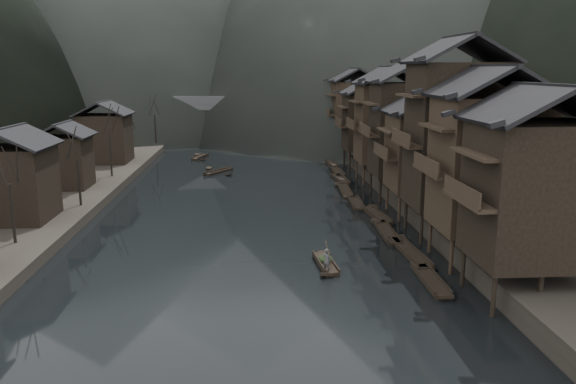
{
  "coord_description": "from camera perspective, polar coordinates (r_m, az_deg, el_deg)",
  "views": [
    {
      "loc": [
        0.37,
        -39.82,
        14.06
      ],
      "look_at": [
        3.83,
        12.81,
        2.5
      ],
      "focal_mm": 35.0,
      "sensor_mm": 36.0,
      "label": 1
    }
  ],
  "objects": [
    {
      "name": "cargo_heap",
      "position": [
        41.41,
        3.83,
        -6.38
      ],
      "size": [
        1.12,
        1.47,
        0.67
      ],
      "primitive_type": "ellipsoid",
      "color": "black",
      "rests_on": "hero_sampan"
    },
    {
      "name": "left_houses",
      "position": [
        64.02,
        -22.8,
        3.86
      ],
      "size": [
        8.1,
        53.2,
        8.73
      ],
      "color": "black",
      "rests_on": "left_bank"
    },
    {
      "name": "stone_bridge",
      "position": [
        112.18,
        -3.97,
        7.76
      ],
      "size": [
        40.0,
        6.0,
        9.0
      ],
      "color": "#4C4C4F",
      "rests_on": "ground"
    },
    {
      "name": "hero_sampan",
      "position": [
        41.38,
        3.83,
        -7.23
      ],
      "size": [
        1.46,
        5.15,
        0.44
      ],
      "color": "black",
      "rests_on": "water"
    },
    {
      "name": "stilt_houses",
      "position": [
        61.33,
        12.36,
        7.33
      ],
      "size": [
        9.0,
        67.6,
        16.99
      ],
      "color": "black",
      "rests_on": "ground"
    },
    {
      "name": "moored_sampans",
      "position": [
        63.4,
        6.96,
        -0.35
      ],
      "size": [
        2.92,
        59.46,
        0.47
      ],
      "color": "black",
      "rests_on": "water"
    },
    {
      "name": "midriver_boats",
      "position": [
        96.13,
        -4.6,
        4.04
      ],
      "size": [
        18.07,
        42.78,
        0.45
      ],
      "color": "black",
      "rests_on": "water"
    },
    {
      "name": "water",
      "position": [
        42.23,
        -4.08,
        -7.12
      ],
      "size": [
        300.0,
        300.0,
        0.0
      ],
      "primitive_type": "plane",
      "color": "black",
      "rests_on": "ground"
    },
    {
      "name": "right_bank",
      "position": [
        88.0,
        19.49,
        3.05
      ],
      "size": [
        40.0,
        200.0,
        1.8
      ],
      "primitive_type": "cube",
      "color": "#2D2823",
      "rests_on": "ground"
    },
    {
      "name": "bare_trees",
      "position": [
        70.35,
        -18.12,
        5.48
      ],
      "size": [
        3.82,
        73.65,
        7.63
      ],
      "color": "black",
      "rests_on": "left_bank"
    },
    {
      "name": "bamboo_pole",
      "position": [
        38.65,
        4.32,
        -3.23
      ],
      "size": [
        1.01,
        2.62,
        3.1
      ],
      "primitive_type": "cylinder",
      "rotation": [
        0.73,
        0.0,
        -0.35
      ],
      "color": "#8C7A51",
      "rests_on": "boatman"
    },
    {
      "name": "boatman",
      "position": [
        39.34,
        3.97,
        -6.61
      ],
      "size": [
        0.74,
        0.72,
        1.71
      ],
      "primitive_type": "imported",
      "rotation": [
        0.0,
        0.0,
        2.42
      ],
      "color": "#4F4F51",
      "rests_on": "hero_sampan"
    }
  ]
}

